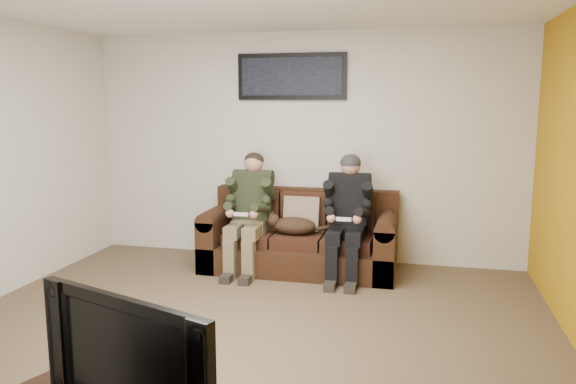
% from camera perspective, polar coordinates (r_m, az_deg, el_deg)
% --- Properties ---
extents(floor, '(5.00, 5.00, 0.00)m').
position_cam_1_polar(floor, '(4.64, -4.36, -13.99)').
color(floor, brown).
rests_on(floor, ground).
extents(wall_back, '(5.00, 0.00, 5.00)m').
position_cam_1_polar(wall_back, '(6.47, 1.56, 4.54)').
color(wall_back, beige).
rests_on(wall_back, ground).
extents(wall_front, '(5.00, 0.00, 5.00)m').
position_cam_1_polar(wall_front, '(2.30, -22.07, -4.80)').
color(wall_front, beige).
rests_on(wall_front, ground).
extents(sofa, '(2.07, 0.89, 0.85)m').
position_cam_1_polar(sofa, '(6.20, 1.33, -4.85)').
color(sofa, '#321B0F').
rests_on(sofa, ground).
extents(throw_pillow, '(0.40, 0.19, 0.39)m').
position_cam_1_polar(throw_pillow, '(6.18, 1.42, -2.22)').
color(throw_pillow, '#8E755D').
rests_on(throw_pillow, sofa).
extents(throw_blanket, '(0.42, 0.21, 0.08)m').
position_cam_1_polar(throw_blanket, '(6.50, -3.58, 0.54)').
color(throw_blanket, tan).
rests_on(throw_blanket, sofa).
extents(person_left, '(0.51, 0.87, 1.27)m').
position_cam_1_polar(person_left, '(6.09, -3.90, -1.40)').
color(person_left, '#6F6645').
rests_on(person_left, sofa).
extents(person_right, '(0.51, 0.86, 1.28)m').
position_cam_1_polar(person_right, '(5.87, 6.09, -1.80)').
color(person_right, black).
rests_on(person_right, sofa).
extents(cat, '(0.66, 0.26, 0.24)m').
position_cam_1_polar(cat, '(6.01, 0.45, -3.40)').
color(cat, '#402919').
rests_on(cat, sofa).
extents(framed_poster, '(1.25, 0.05, 0.52)m').
position_cam_1_polar(framed_poster, '(6.45, 0.36, 11.65)').
color(framed_poster, black).
rests_on(framed_poster, wall_back).
extents(television, '(0.98, 0.46, 0.57)m').
position_cam_1_polar(television, '(2.65, -14.65, -15.51)').
color(television, black).
rests_on(television, tv_stand).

